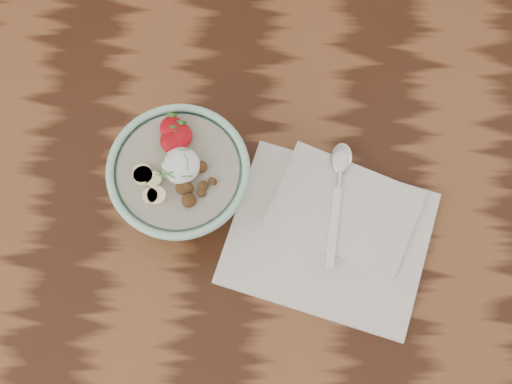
{
  "coord_description": "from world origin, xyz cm",
  "views": [
    {
      "loc": [
        5.24,
        -27.3,
        165.62
      ],
      "look_at": [
        4.05,
        -1.26,
        85.46
      ],
      "focal_mm": 50.0,
      "sensor_mm": 36.0,
      "label": 1
    }
  ],
  "objects": [
    {
      "name": "napkin",
      "position": [
        14.04,
        -3.08,
        75.65
      ],
      "size": [
        29.61,
        26.19,
        1.55
      ],
      "rotation": [
        0.0,
        0.0,
        -0.26
      ],
      "color": "silver",
      "rests_on": "table"
    },
    {
      "name": "spoon",
      "position": [
        14.84,
        4.37,
        76.93
      ],
      "size": [
        3.57,
        17.41,
        0.91
      ],
      "rotation": [
        0.0,
        0.0,
        -0.09
      ],
      "color": "silver",
      "rests_on": "napkin"
    },
    {
      "name": "table",
      "position": [
        0.0,
        0.0,
        65.7
      ],
      "size": [
        160.0,
        90.0,
        75.0
      ],
      "color": "#33180C",
      "rests_on": "ground"
    },
    {
      "name": "breakfast_bowl",
      "position": [
        -5.55,
        1.46,
        80.97
      ],
      "size": [
        17.55,
        17.55,
        11.65
      ],
      "rotation": [
        0.0,
        0.0,
        0.39
      ],
      "color": "#9DD3BA",
      "rests_on": "table"
    }
  ]
}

